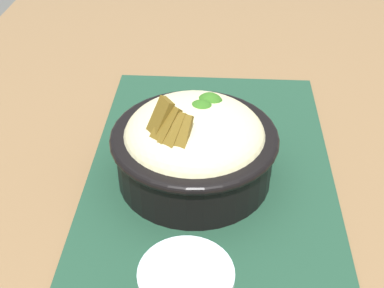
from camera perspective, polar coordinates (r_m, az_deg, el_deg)
table at (r=0.70m, az=3.66°, el=-6.44°), size 1.39×0.96×0.73m
placemat at (r=0.67m, az=1.85°, el=-2.31°), size 0.46×0.32×0.00m
bowl at (r=0.62m, az=-0.01°, el=-0.03°), size 0.23×0.23×0.13m
fork at (r=0.75m, az=1.98°, el=3.15°), size 0.02×0.12×0.00m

